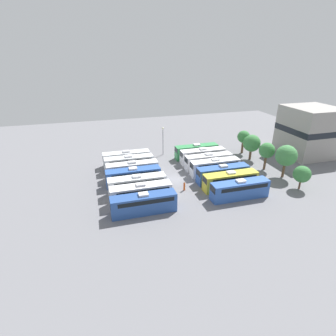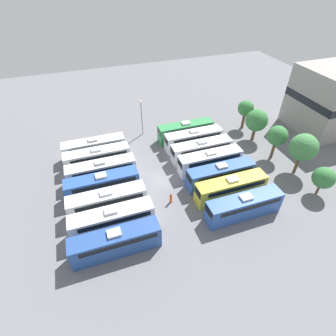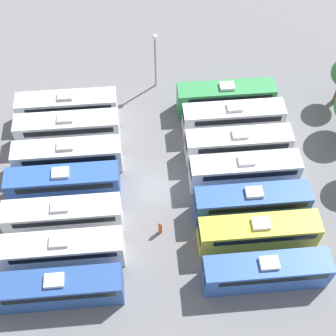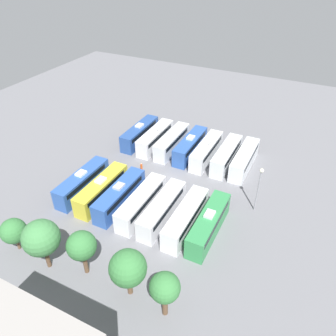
{
  "view_description": "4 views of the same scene",
  "coord_description": "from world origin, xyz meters",
  "px_view_note": "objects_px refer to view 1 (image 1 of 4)",
  "views": [
    {
      "loc": [
        47.5,
        -15.21,
        24.61
      ],
      "look_at": [
        -0.19,
        -1.69,
        2.7
      ],
      "focal_mm": 28.0,
      "sensor_mm": 36.0,
      "label": 1
    },
    {
      "loc": [
        30.45,
        -9.12,
        28.75
      ],
      "look_at": [
        0.77,
        1.18,
        2.96
      ],
      "focal_mm": 28.0,
      "sensor_mm": 36.0,
      "label": 2
    },
    {
      "loc": [
        26.36,
        -0.98,
        39.57
      ],
      "look_at": [
        -0.52,
        1.34,
        2.56
      ],
      "focal_mm": 50.0,
      "sensor_mm": 36.0,
      "label": 3
    },
    {
      "loc": [
        -19.55,
        39.55,
        32.91
      ],
      "look_at": [
        0.44,
        -0.81,
        1.64
      ],
      "focal_mm": 35.0,
      "sensor_mm": 36.0,
      "label": 4
    }
  ],
  "objects_px": {
    "bus_2": "(133,169)",
    "bus_11": "(223,173)",
    "bus_0": "(127,158)",
    "bus_5": "(141,193)",
    "bus_6": "(144,203)",
    "bus_10": "(215,166)",
    "light_pole": "(163,136)",
    "bus_7": "(197,151)",
    "bus_13": "(240,189)",
    "bus_4": "(137,184)",
    "bus_12": "(230,180)",
    "worker_person": "(184,186)",
    "tree_2": "(267,151)",
    "depot_building": "(309,131)",
    "bus_1": "(129,163)",
    "tree_3": "(286,156)",
    "bus_3": "(134,176)",
    "bus_8": "(203,155)",
    "tree_1": "(252,143)",
    "bus_9": "(209,161)",
    "tree_4": "(302,174)",
    "tree_0": "(244,137)"
  },
  "relations": [
    {
      "from": "bus_6",
      "to": "light_pole",
      "type": "height_order",
      "value": "light_pole"
    },
    {
      "from": "bus_12",
      "to": "depot_building",
      "type": "height_order",
      "value": "depot_building"
    },
    {
      "from": "bus_4",
      "to": "bus_13",
      "type": "height_order",
      "value": "same"
    },
    {
      "from": "bus_11",
      "to": "worker_person",
      "type": "relative_size",
      "value": 6.06
    },
    {
      "from": "bus_0",
      "to": "bus_5",
      "type": "xyz_separation_m",
      "value": [
        17.46,
        0.24,
        0.0
      ]
    },
    {
      "from": "bus_4",
      "to": "bus_8",
      "type": "distance_m",
      "value": 20.79
    },
    {
      "from": "bus_2",
      "to": "tree_2",
      "type": "relative_size",
      "value": 1.73
    },
    {
      "from": "worker_person",
      "to": "tree_4",
      "type": "bearing_deg",
      "value": 75.69
    },
    {
      "from": "bus_3",
      "to": "tree_1",
      "type": "relative_size",
      "value": 1.72
    },
    {
      "from": "bus_6",
      "to": "tree_2",
      "type": "height_order",
      "value": "tree_2"
    },
    {
      "from": "bus_0",
      "to": "tree_3",
      "type": "bearing_deg",
      "value": 63.71
    },
    {
      "from": "bus_11",
      "to": "worker_person",
      "type": "distance_m",
      "value": 9.05
    },
    {
      "from": "bus_6",
      "to": "bus_7",
      "type": "height_order",
      "value": "same"
    },
    {
      "from": "bus_3",
      "to": "bus_11",
      "type": "distance_m",
      "value": 18.3
    },
    {
      "from": "bus_8",
      "to": "tree_3",
      "type": "height_order",
      "value": "tree_3"
    },
    {
      "from": "bus_8",
      "to": "bus_12",
      "type": "relative_size",
      "value": 1.0
    },
    {
      "from": "tree_1",
      "to": "bus_9",
      "type": "bearing_deg",
      "value": -79.74
    },
    {
      "from": "light_pole",
      "to": "tree_2",
      "type": "distance_m",
      "value": 25.24
    },
    {
      "from": "bus_3",
      "to": "bus_13",
      "type": "relative_size",
      "value": 1.0
    },
    {
      "from": "bus_2",
      "to": "bus_6",
      "type": "distance_m",
      "value": 14.1
    },
    {
      "from": "bus_1",
      "to": "bus_4",
      "type": "bearing_deg",
      "value": -0.02
    },
    {
      "from": "bus_9",
      "to": "bus_10",
      "type": "distance_m",
      "value": 3.37
    },
    {
      "from": "bus_2",
      "to": "bus_6",
      "type": "bearing_deg",
      "value": -1.08
    },
    {
      "from": "tree_2",
      "to": "bus_3",
      "type": "bearing_deg",
      "value": -91.25
    },
    {
      "from": "tree_0",
      "to": "depot_building",
      "type": "bearing_deg",
      "value": 71.29
    },
    {
      "from": "bus_11",
      "to": "bus_13",
      "type": "relative_size",
      "value": 1.0
    },
    {
      "from": "bus_10",
      "to": "light_pole",
      "type": "distance_m",
      "value": 17.02
    },
    {
      "from": "bus_13",
      "to": "depot_building",
      "type": "height_order",
      "value": "depot_building"
    },
    {
      "from": "bus_12",
      "to": "light_pole",
      "type": "xyz_separation_m",
      "value": [
        -21.73,
        -7.85,
        3.24
      ]
    },
    {
      "from": "tree_3",
      "to": "light_pole",
      "type": "bearing_deg",
      "value": -133.11
    },
    {
      "from": "bus_4",
      "to": "depot_building",
      "type": "relative_size",
      "value": 0.89
    },
    {
      "from": "tree_1",
      "to": "bus_11",
      "type": "bearing_deg",
      "value": -52.77
    },
    {
      "from": "bus_4",
      "to": "bus_9",
      "type": "height_order",
      "value": "same"
    },
    {
      "from": "bus_1",
      "to": "tree_2",
      "type": "relative_size",
      "value": 1.73
    },
    {
      "from": "bus_12",
      "to": "light_pole",
      "type": "height_order",
      "value": "light_pole"
    },
    {
      "from": "bus_8",
      "to": "bus_10",
      "type": "relative_size",
      "value": 1.0
    },
    {
      "from": "bus_2",
      "to": "bus_11",
      "type": "height_order",
      "value": "same"
    },
    {
      "from": "worker_person",
      "to": "bus_1",
      "type": "bearing_deg",
      "value": -143.94
    },
    {
      "from": "worker_person",
      "to": "tree_2",
      "type": "distance_m",
      "value": 21.82
    },
    {
      "from": "bus_7",
      "to": "bus_13",
      "type": "relative_size",
      "value": 1.0
    },
    {
      "from": "bus_7",
      "to": "tree_1",
      "type": "height_order",
      "value": "tree_1"
    },
    {
      "from": "bus_11",
      "to": "tree_3",
      "type": "height_order",
      "value": "tree_3"
    },
    {
      "from": "bus_8",
      "to": "worker_person",
      "type": "bearing_deg",
      "value": -36.05
    },
    {
      "from": "bus_8",
      "to": "bus_12",
      "type": "distance_m",
      "value": 14.04
    },
    {
      "from": "bus_1",
      "to": "tree_4",
      "type": "bearing_deg",
      "value": 59.99
    },
    {
      "from": "bus_2",
      "to": "tree_0",
      "type": "bearing_deg",
      "value": 102.86
    },
    {
      "from": "bus_4",
      "to": "bus_12",
      "type": "bearing_deg",
      "value": 79.44
    },
    {
      "from": "bus_10",
      "to": "tree_2",
      "type": "bearing_deg",
      "value": 87.16
    },
    {
      "from": "bus_1",
      "to": "bus_2",
      "type": "distance_m",
      "value": 3.71
    },
    {
      "from": "bus_2",
      "to": "bus_10",
      "type": "distance_m",
      "value": 17.9
    }
  ]
}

